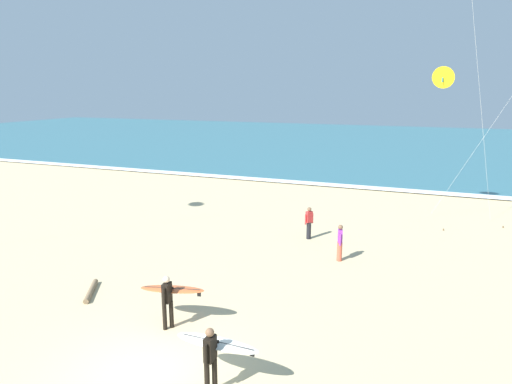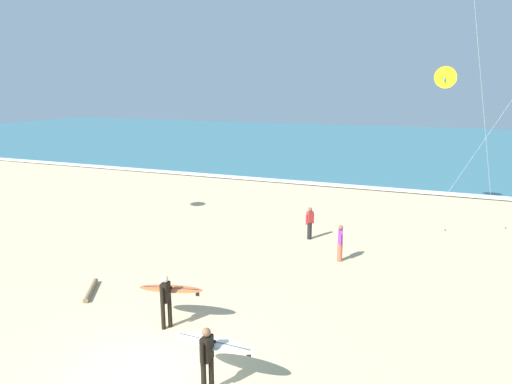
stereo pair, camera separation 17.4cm
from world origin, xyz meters
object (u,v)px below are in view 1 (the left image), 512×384
at_px(surfer_lead, 214,350).
at_px(bystander_red_top, 309,223).
at_px(surfer_trailing, 170,294).
at_px(bystander_purple_top, 340,243).
at_px(kite_delta_golden_far, 444,78).
at_px(driftwood_log, 91,291).

relative_size(surfer_lead, bystander_red_top, 1.37).
xyz_separation_m(surfer_trailing, bystander_purple_top, (3.84, 7.16, -0.23)).
bearing_deg(kite_delta_golden_far, bystander_red_top, -130.87).
bearing_deg(bystander_purple_top, driftwood_log, -140.71).
relative_size(surfer_trailing, driftwood_log, 1.27).
bearing_deg(kite_delta_golden_far, surfer_trailing, -115.20).
bearing_deg(surfer_trailing, bystander_purple_top, 61.80).
height_order(surfer_lead, kite_delta_golden_far, kite_delta_golden_far).
bearing_deg(kite_delta_golden_far, bystander_purple_top, -112.64).
bearing_deg(kite_delta_golden_far, driftwood_log, -126.99).
relative_size(kite_delta_golden_far, bystander_purple_top, 5.24).
bearing_deg(surfer_lead, bystander_purple_top, 82.24).
xyz_separation_m(surfer_trailing, kite_delta_golden_far, (7.49, 15.92, 6.67)).
bearing_deg(surfer_lead, bystander_red_top, 93.24).
height_order(surfer_lead, bystander_purple_top, surfer_lead).
relative_size(surfer_lead, driftwood_log, 1.29).
xyz_separation_m(surfer_lead, bystander_red_top, (-0.66, 11.63, -0.23)).
distance_m(bystander_purple_top, driftwood_log, 9.95).
bearing_deg(driftwood_log, bystander_red_top, 56.21).
bearing_deg(kite_delta_golden_far, surfer_lead, -105.23).
distance_m(surfer_lead, surfer_trailing, 3.36).
relative_size(surfer_trailing, bystander_red_top, 1.35).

